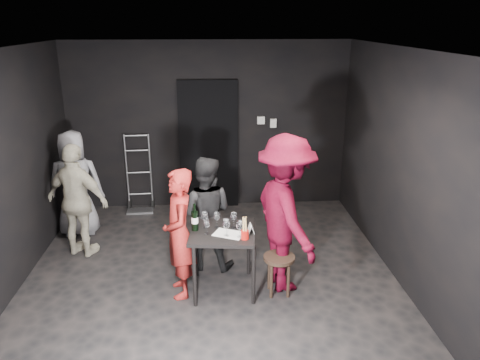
{
  "coord_description": "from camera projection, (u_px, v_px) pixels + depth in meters",
  "views": [
    {
      "loc": [
        0.02,
        -4.94,
        3.0
      ],
      "look_at": [
        0.37,
        0.25,
        1.2
      ],
      "focal_mm": 35.0,
      "sensor_mm": 36.0,
      "label": 1
    }
  ],
  "objects": [
    {
      "name": "wall_back",
      "position": [
        208.0,
        126.0,
        7.56
      ],
      "size": [
        4.5,
        0.04,
        2.7
      ],
      "primitive_type": "cube",
      "color": "black",
      "rests_on": "ground"
    },
    {
      "name": "man_maroon",
      "position": [
        286.0,
        197.0,
        5.21
      ],
      "size": [
        1.05,
        1.57,
        2.22
      ],
      "primitive_type": "imported",
      "rotation": [
        0.0,
        0.0,
        1.86
      ],
      "color": "#520519",
      "rests_on": "floor"
    },
    {
      "name": "wine_glass_b",
      "position": [
        205.0,
        219.0,
        5.28
      ],
      "size": [
        0.09,
        0.09,
        0.21
      ],
      "primitive_type": null,
      "rotation": [
        0.0,
        0.0,
        0.11
      ],
      "color": "white",
      "rests_on": "tasting_table"
    },
    {
      "name": "wine_glass_a",
      "position": [
        207.0,
        226.0,
        5.13
      ],
      "size": [
        0.09,
        0.09,
        0.18
      ],
      "primitive_type": null,
      "rotation": [
        0.0,
        0.0,
        0.36
      ],
      "color": "white",
      "rests_on": "tasting_table"
    },
    {
      "name": "wall_right",
      "position": [
        406.0,
        171.0,
        5.34
      ],
      "size": [
        0.04,
        5.0,
        2.7
      ],
      "primitive_type": "cube",
      "color": "black",
      "rests_on": "ground"
    },
    {
      "name": "wall_front",
      "position": [
        210.0,
        305.0,
        2.84
      ],
      "size": [
        4.5,
        0.04,
        2.7
      ],
      "primitive_type": "cube",
      "color": "black",
      "rests_on": "ground"
    },
    {
      "name": "reserved_card",
      "position": [
        250.0,
        228.0,
        5.18
      ],
      "size": [
        0.08,
        0.13,
        0.1
      ],
      "primitive_type": null,
      "rotation": [
        0.0,
        0.0,
        0.06
      ],
      "color": "white",
      "rests_on": "tasting_table"
    },
    {
      "name": "wine_glass_e",
      "position": [
        240.0,
        228.0,
        5.04
      ],
      "size": [
        0.1,
        0.1,
        0.21
      ],
      "primitive_type": null,
      "rotation": [
        0.0,
        0.0,
        0.37
      ],
      "color": "white",
      "rests_on": "tasting_table"
    },
    {
      "name": "tasting_table",
      "position": [
        223.0,
        238.0,
        5.27
      ],
      "size": [
        0.72,
        0.72,
        0.75
      ],
      "rotation": [
        0.0,
        0.0,
        -0.1
      ],
      "color": "black",
      "rests_on": "floor"
    },
    {
      "name": "wine_glass_c",
      "position": [
        217.0,
        220.0,
        5.28
      ],
      "size": [
        0.09,
        0.09,
        0.19
      ],
      "primitive_type": null,
      "rotation": [
        0.0,
        0.0,
        0.21
      ],
      "color": "white",
      "rests_on": "tasting_table"
    },
    {
      "name": "breadstick_cup",
      "position": [
        245.0,
        228.0,
        5.0
      ],
      "size": [
        0.09,
        0.09,
        0.27
      ],
      "rotation": [
        0.0,
        0.0,
        0.32
      ],
      "color": "#AB140D",
      "rests_on": "tasting_table"
    },
    {
      "name": "hand_truck",
      "position": [
        140.0,
        197.0,
        7.67
      ],
      "size": [
        0.42,
        0.35,
        1.27
      ],
      "rotation": [
        0.0,
        0.0,
        0.05
      ],
      "color": "#B2B2B7",
      "rests_on": "floor"
    },
    {
      "name": "floor",
      "position": [
        211.0,
        281.0,
        5.64
      ],
      "size": [
        4.5,
        5.0,
        0.02
      ],
      "primitive_type": "cube",
      "color": "black",
      "rests_on": "ground"
    },
    {
      "name": "doorway",
      "position": [
        209.0,
        145.0,
        7.6
      ],
      "size": [
        0.95,
        0.1,
        2.1
      ],
      "primitive_type": "cube",
      "color": "black",
      "rests_on": "ground"
    },
    {
      "name": "wine_bottle",
      "position": [
        195.0,
        220.0,
        5.21
      ],
      "size": [
        0.08,
        0.08,
        0.32
      ],
      "rotation": [
        0.0,
        0.0,
        0.03
      ],
      "color": "black",
      "rests_on": "tasting_table"
    },
    {
      "name": "server_red",
      "position": [
        179.0,
        234.0,
        5.17
      ],
      "size": [
        0.44,
        0.59,
        1.48
      ],
      "primitive_type": "imported",
      "rotation": [
        0.0,
        0.0,
        -1.4
      ],
      "color": "#A7201D",
      "rests_on": "floor"
    },
    {
      "name": "bystander_cream",
      "position": [
        78.0,
        200.0,
        6.06
      ],
      "size": [
        1.0,
        0.75,
        1.54
      ],
      "primitive_type": "imported",
      "rotation": [
        0.0,
        0.0,
        2.74
      ],
      "color": "beige",
      "rests_on": "floor"
    },
    {
      "name": "wallbox_lower",
      "position": [
        273.0,
        123.0,
        7.56
      ],
      "size": [
        0.1,
        0.06,
        0.14
      ],
      "primitive_type": "cube",
      "color": "#B7B7B2",
      "rests_on": "wall_back"
    },
    {
      "name": "stool",
      "position": [
        279.0,
        264.0,
        5.28
      ],
      "size": [
        0.36,
        0.36,
        0.47
      ],
      "rotation": [
        0.0,
        0.0,
        0.37
      ],
      "color": "black",
      "rests_on": "floor"
    },
    {
      "name": "bystander_grey",
      "position": [
        75.0,
        182.0,
        6.66
      ],
      "size": [
        0.81,
        0.5,
        1.58
      ],
      "primitive_type": "imported",
      "rotation": [
        0.0,
        0.0,
        3.24
      ],
      "color": "gray",
      "rests_on": "floor"
    },
    {
      "name": "wine_glass_d",
      "position": [
        226.0,
        227.0,
        5.08
      ],
      "size": [
        0.08,
        0.08,
        0.22
      ],
      "primitive_type": null,
      "rotation": [
        0.0,
        0.0,
        0.01
      ],
      "color": "white",
      "rests_on": "tasting_table"
    },
    {
      "name": "wall_left",
      "position": [
        1.0,
        179.0,
        5.06
      ],
      "size": [
        0.04,
        5.0,
        2.7
      ],
      "primitive_type": "cube",
      "color": "black",
      "rests_on": "ground"
    },
    {
      "name": "ceiling",
      "position": [
        206.0,
        49.0,
        4.76
      ],
      "size": [
        4.5,
        5.0,
        0.02
      ],
      "primitive_type": "cube",
      "color": "silver",
      "rests_on": "ground"
    },
    {
      "name": "tasting_mat",
      "position": [
        229.0,
        234.0,
        5.15
      ],
      "size": [
        0.39,
        0.33,
        0.0
      ],
      "primitive_type": "cube",
      "rotation": [
        0.0,
        0.0,
        -0.44
      ],
      "color": "white",
      "rests_on": "tasting_table"
    },
    {
      "name": "wine_glass_f",
      "position": [
        234.0,
        220.0,
        5.27
      ],
      "size": [
        0.09,
        0.09,
        0.2
      ],
      "primitive_type": null,
      "rotation": [
        0.0,
        0.0,
        0.24
      ],
      "color": "white",
      "rests_on": "tasting_table"
    },
    {
      "name": "woman_black",
      "position": [
        205.0,
        215.0,
        5.78
      ],
      "size": [
        0.74,
        0.5,
        1.39
      ],
      "primitive_type": "imported",
      "rotation": [
        0.0,
        0.0,
        2.94
      ],
      "color": "black",
      "rests_on": "floor"
    },
    {
      "name": "wallbox_upper",
      "position": [
        261.0,
        120.0,
        7.53
      ],
      "size": [
        0.12,
        0.06,
        0.12
      ],
      "primitive_type": "cube",
      "color": "#B7B7B2",
      "rests_on": "wall_back"
    }
  ]
}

